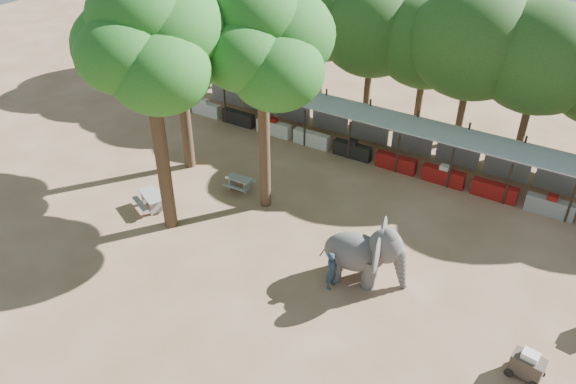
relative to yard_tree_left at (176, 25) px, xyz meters
The scene contains 11 objects.
ground 14.23m from the yard_tree_left, 38.20° to the right, with size 100.00×100.00×0.00m, color brown.
vendor_stalls 13.30m from the yard_tree_left, 36.06° to the left, with size 28.00×2.99×2.80m.
yard_tree_left is the anchor object (origin of this frame).
yard_tree_center 5.92m from the yard_tree_left, 59.04° to the right, with size 7.10×6.90×12.04m.
yard_tree_back 6.09m from the yard_tree_left, ahead, with size 7.10×6.90×11.36m.
backdrop_trees 15.17m from the yard_tree_left, 52.28° to the left, with size 46.46×5.95×8.33m.
elephant 15.12m from the yard_tree_left, 16.18° to the right, with size 3.88×2.86×2.88m.
handler 14.92m from the yard_tree_left, 22.36° to the right, with size 0.65×0.43×1.81m, color #26384C.
picnic_table_near 9.04m from the yard_tree_left, 73.76° to the right, with size 2.15×2.07×0.84m.
picnic_table_far 8.79m from the yard_tree_left, 10.07° to the right, with size 1.49×1.35×0.71m.
cart_front 22.26m from the yard_tree_left, 15.02° to the right, with size 1.32×0.96×1.20m.
Camera 1 is at (10.89, -14.08, 16.68)m, focal length 35.00 mm.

